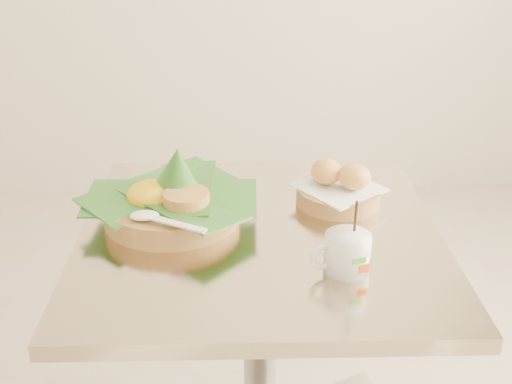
{
  "coord_description": "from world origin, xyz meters",
  "views": [
    {
      "loc": [
        0.12,
        -1.13,
        1.35
      ],
      "look_at": [
        0.18,
        0.01,
        0.82
      ],
      "focal_mm": 45.0,
      "sensor_mm": 36.0,
      "label": 1
    }
  ],
  "objects_px": {
    "bread_basket": "(339,189)",
    "coffee_mug": "(346,252)",
    "cafe_table": "(260,322)",
    "rice_basket": "(171,199)"
  },
  "relations": [
    {
      "from": "cafe_table",
      "to": "rice_basket",
      "type": "bearing_deg",
      "value": 162.68
    },
    {
      "from": "bread_basket",
      "to": "coffee_mug",
      "type": "bearing_deg",
      "value": -96.87
    },
    {
      "from": "cafe_table",
      "to": "bread_basket",
      "type": "bearing_deg",
      "value": 33.25
    },
    {
      "from": "rice_basket",
      "to": "coffee_mug",
      "type": "bearing_deg",
      "value": -33.83
    },
    {
      "from": "coffee_mug",
      "to": "cafe_table",
      "type": "bearing_deg",
      "value": 131.8
    },
    {
      "from": "cafe_table",
      "to": "rice_basket",
      "type": "xyz_separation_m",
      "value": [
        -0.18,
        0.05,
        0.27
      ]
    },
    {
      "from": "cafe_table",
      "to": "coffee_mug",
      "type": "relative_size",
      "value": 5.39
    },
    {
      "from": "bread_basket",
      "to": "coffee_mug",
      "type": "xyz_separation_m",
      "value": [
        -0.03,
        -0.27,
        0.0
      ]
    },
    {
      "from": "rice_basket",
      "to": "cafe_table",
      "type": "bearing_deg",
      "value": -17.32
    },
    {
      "from": "rice_basket",
      "to": "coffee_mug",
      "type": "relative_size",
      "value": 2.45
    }
  ]
}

